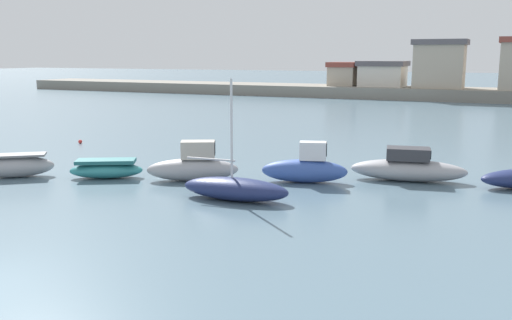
% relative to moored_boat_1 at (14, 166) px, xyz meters
% --- Properties ---
extents(moored_boat_1, '(3.71, 3.27, 1.14)m').
position_rel_moored_boat_1_xyz_m(moored_boat_1, '(0.00, 0.00, 0.00)').
color(moored_boat_1, '#9E9EA3').
rests_on(moored_boat_1, ground).
extents(moored_boat_2, '(3.66, 2.78, 0.92)m').
position_rel_moored_boat_1_xyz_m(moored_boat_2, '(4.23, 1.71, -0.12)').
color(moored_boat_2, teal).
rests_on(moored_boat_2, ground).
extents(moored_boat_3, '(4.44, 3.13, 1.90)m').
position_rel_moored_boat_1_xyz_m(moored_boat_3, '(8.37, 2.97, 0.13)').
color(moored_boat_3, '#9E9EA3').
rests_on(moored_boat_3, ground).
extents(moored_boat_4, '(4.67, 1.76, 4.95)m').
position_rel_moored_boat_1_xyz_m(moored_boat_4, '(11.78, 0.53, -0.07)').
color(moored_boat_4, navy).
rests_on(moored_boat_4, ground).
extents(moored_boat_5, '(4.16, 2.28, 1.93)m').
position_rel_moored_boat_1_xyz_m(moored_boat_5, '(13.32, 4.81, 0.11)').
color(moored_boat_5, '#3856A8').
rests_on(moored_boat_5, ground).
extents(moored_boat_6, '(5.53, 2.44, 1.59)m').
position_rel_moored_boat_1_xyz_m(moored_boat_6, '(17.63, 7.12, 0.07)').
color(moored_boat_6, '#9E9EA3').
rests_on(moored_boat_6, ground).
extents(mooring_buoy_1, '(0.26, 0.26, 0.26)m').
position_rel_moored_boat_1_xyz_m(mooring_buoy_1, '(-4.44, 9.63, -0.42)').
color(mooring_buoy_1, red).
rests_on(mooring_buoy_1, ground).
extents(distant_shoreline, '(128.04, 8.59, 8.12)m').
position_rel_moored_boat_1_xyz_m(distant_shoreline, '(13.37, 59.87, 1.43)').
color(distant_shoreline, gray).
rests_on(distant_shoreline, ground).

